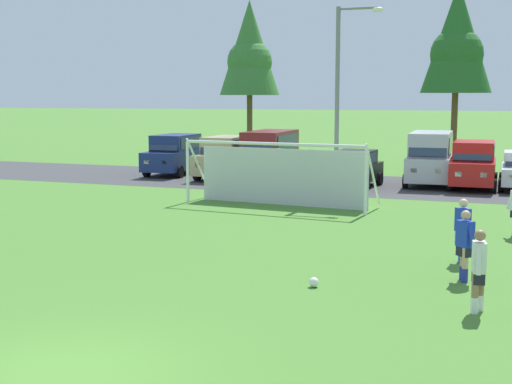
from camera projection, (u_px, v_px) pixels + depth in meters
The scene contains 16 objects.
ground_plane at pixel (323, 218), 24.74m from camera, with size 400.00×400.00×0.00m, color #477A2D.
parking_lot_strip at pixel (378, 186), 33.81m from camera, with size 52.00×8.40×0.01m, color #3D3D3F.
soccer_ball at pixel (314, 282), 15.78m from camera, with size 0.22×0.22×0.22m.
soccer_goal at pixel (280, 172), 27.46m from camera, with size 7.55×2.55×2.57m.
player_midfield_center at pixel (462, 231), 18.03m from camera, with size 0.47×0.67×1.64m.
player_defender_far at pixel (479, 271), 13.86m from camera, with size 0.30×0.75×1.64m.
player_winger_right at pixel (465, 246), 16.21m from camera, with size 0.53×0.63×1.64m.
parked_car_slot_far_left at pixel (175, 154), 38.49m from camera, with size 2.27×4.67×2.16m.
parked_car_slot_left at pixel (226, 157), 36.66m from camera, with size 2.14×4.60×2.16m.
parked_car_slot_center_left at pixel (270, 155), 35.13m from camera, with size 2.33×4.87×2.52m.
parked_car_slot_center at pixel (354, 169), 33.02m from camera, with size 2.18×4.28×1.72m.
parked_car_slot_center_right at pixel (431, 157), 33.88m from camera, with size 2.38×4.89×2.52m.
parked_car_slot_right at pixel (473, 164), 32.73m from camera, with size 2.24×4.65×2.16m.
tree_left_edge at pixel (250, 51), 45.71m from camera, with size 3.87×3.87×10.31m.
tree_mid_left at pixel (457, 42), 40.25m from camera, with size 3.97×3.97×10.58m.
street_lamp at pixel (341, 100), 29.44m from camera, with size 2.00×0.32×7.83m.
Camera 1 is at (6.43, -8.65, 4.19)m, focal length 50.01 mm.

